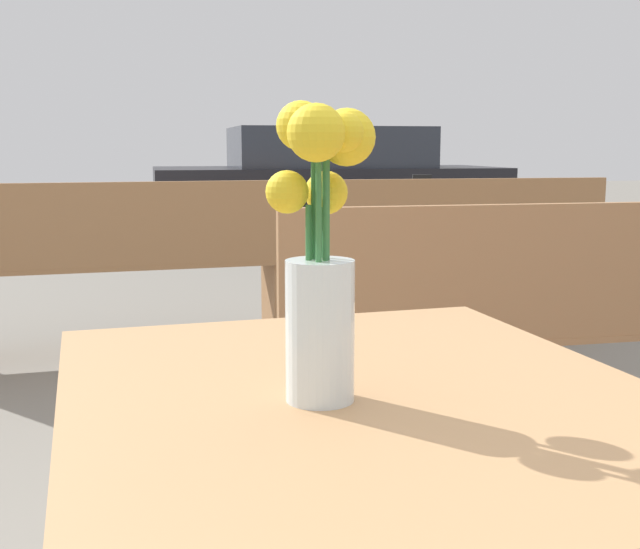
% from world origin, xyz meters
% --- Properties ---
extents(table_front, '(0.72, 0.87, 0.72)m').
position_xyz_m(table_front, '(0.00, 0.00, 0.61)').
color(table_front, tan).
rests_on(table_front, ground_plane).
extents(flower_vase, '(0.12, 0.13, 0.34)m').
position_xyz_m(flower_vase, '(-0.06, -0.03, 0.88)').
color(flower_vase, silver).
rests_on(flower_vase, table_front).
extents(bench_near, '(1.99, 0.48, 0.85)m').
position_xyz_m(bench_near, '(1.16, 1.22, 0.48)').
color(bench_near, '#9E7047').
rests_on(bench_near, ground_plane).
extents(bench_middle, '(1.79, 0.37, 0.85)m').
position_xyz_m(bench_middle, '(-0.24, 3.06, 0.47)').
color(bench_middle, '#9E7047').
rests_on(bench_middle, ground_plane).
extents(bench_far, '(1.49, 0.47, 0.85)m').
position_xyz_m(bench_far, '(1.62, 2.98, 0.45)').
color(bench_far, '#9E7047').
rests_on(bench_far, ground_plane).
extents(bicycle, '(1.60, 0.56, 0.78)m').
position_xyz_m(bicycle, '(2.59, 5.44, 0.35)').
color(bicycle, black).
rests_on(bicycle, ground_plane).
extents(parked_car, '(4.21, 2.02, 1.24)m').
position_xyz_m(parked_car, '(2.45, 8.43, 0.59)').
color(parked_car, black).
rests_on(parked_car, ground_plane).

